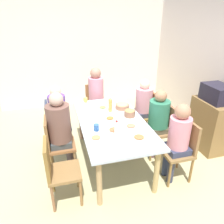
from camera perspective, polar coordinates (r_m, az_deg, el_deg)
ground_plane at (r=3.67m, az=-0.00°, el=-12.80°), size 6.24×6.24×0.00m
wall_left at (r=5.58m, az=-7.48°, el=15.13°), size 0.12×4.30×2.60m
dining_table at (r=3.30m, az=-0.00°, el=-3.63°), size 1.83×0.97×0.75m
chair_0 at (r=3.23m, az=18.17°, el=-8.98°), size 0.40×0.40×0.90m
person_0 at (r=3.08m, az=17.25°, el=-6.17°), size 0.30×0.30×1.19m
chair_1 at (r=4.51m, az=-4.35°, el=2.33°), size 0.40×0.40×0.90m
person_1 at (r=4.33m, az=-4.23°, el=5.01°), size 0.30×0.30×1.29m
chair_2 at (r=3.83m, az=-15.12°, el=-2.94°), size 0.40×0.40×0.90m
person_2 at (r=3.74m, az=-14.05°, el=-0.22°), size 0.30×0.30×1.18m
chair_3 at (r=3.67m, az=13.17°, el=-3.95°), size 0.40×0.40×0.90m
person_3 at (r=3.54m, az=12.20°, el=-1.36°), size 0.33×0.33×1.17m
chair_4 at (r=2.80m, az=-14.41°, el=-14.50°), size 0.40×0.40×0.90m
chair_5 at (r=4.16m, az=9.33°, el=-0.02°), size 0.40×0.40×0.90m
person_5 at (r=4.04m, az=8.34°, el=2.26°), size 0.31×0.31×1.17m
chair_6 at (r=3.29m, az=-14.83°, el=-7.82°), size 0.40×0.40×0.90m
person_6 at (r=3.16m, az=-13.75°, el=-3.70°), size 0.33×0.33×1.28m
plate_0 at (r=3.67m, az=-2.51°, el=1.14°), size 0.21×0.21×0.04m
plate_1 at (r=2.99m, az=0.52°, el=-4.90°), size 0.24×0.24×0.04m
plate_2 at (r=3.30m, az=-0.54°, el=-1.81°), size 0.21×0.21×0.04m
plate_3 at (r=3.09m, az=5.09°, el=-3.88°), size 0.23×0.23×0.04m
plate_4 at (r=2.84m, az=7.23°, el=-6.83°), size 0.24×0.24×0.04m
plate_5 at (r=2.82m, az=-4.28°, el=-6.99°), size 0.22×0.22×0.04m
bowl_0 at (r=3.66m, az=2.76°, el=1.65°), size 0.24×0.24×0.10m
bowl_1 at (r=3.39m, az=4.76°, el=-0.21°), size 0.18×0.18×0.12m
cup_0 at (r=2.99m, az=-4.21°, el=-4.16°), size 0.11×0.07×0.09m
cup_1 at (r=2.99m, az=3.00°, el=-4.21°), size 0.11×0.08×0.08m
cup_2 at (r=3.92m, az=-0.94°, el=3.23°), size 0.12×0.09×0.09m
cup_3 at (r=3.96m, az=-7.09°, el=3.20°), size 0.11×0.07×0.08m
bottle_0 at (r=3.52m, az=-0.47°, el=1.98°), size 0.06×0.06×0.26m
bottle_1 at (r=2.85m, az=1.23°, el=-4.43°), size 0.06×0.06×0.22m
side_cabinet at (r=4.16m, az=24.79°, el=-3.10°), size 0.70×0.44×0.90m
microwave at (r=3.94m, az=26.33°, el=4.49°), size 0.48×0.36×0.28m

